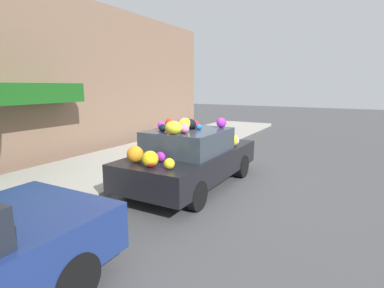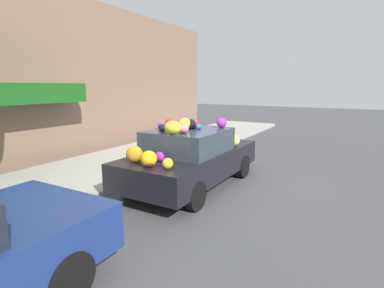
{
  "view_description": "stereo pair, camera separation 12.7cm",
  "coord_description": "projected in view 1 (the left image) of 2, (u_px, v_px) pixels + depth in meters",
  "views": [
    {
      "loc": [
        -6.04,
        -3.55,
        2.37
      ],
      "look_at": [
        0.0,
        -0.14,
        1.02
      ],
      "focal_mm": 28.0,
      "sensor_mm": 36.0,
      "label": 1
    },
    {
      "loc": [
        -5.98,
        -3.66,
        2.37
      ],
      "look_at": [
        0.0,
        -0.14,
        1.02
      ],
      "focal_mm": 28.0,
      "sensor_mm": 36.0,
      "label": 2
    }
  ],
  "objects": [
    {
      "name": "art_car",
      "position": [
        191.0,
        156.0,
        7.07
      ],
      "size": [
        4.0,
        1.81,
        1.66
      ],
      "rotation": [
        0.0,
        0.0,
        -0.0
      ],
      "color": "black",
      "rests_on": "ground"
    },
    {
      "name": "ground_plane",
      "position": [
        187.0,
        184.0,
        7.33
      ],
      "size": [
        60.0,
        60.0,
        0.0
      ],
      "primitive_type": "plane",
      "color": "#4C4C4F"
    },
    {
      "name": "sidewalk_curb",
      "position": [
        106.0,
        167.0,
        8.61
      ],
      "size": [
        24.0,
        3.2,
        0.14
      ],
      "color": "#B2ADA3",
      "rests_on": "ground"
    },
    {
      "name": "fire_hydrant",
      "position": [
        182.0,
        141.0,
        10.43
      ],
      "size": [
        0.2,
        0.2,
        0.7
      ],
      "color": "red",
      "rests_on": "sidewalk_curb"
    },
    {
      "name": "building_facade",
      "position": [
        46.0,
        78.0,
        9.12
      ],
      "size": [
        18.0,
        1.2,
        5.27
      ],
      "color": "#846651",
      "rests_on": "ground"
    }
  ]
}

